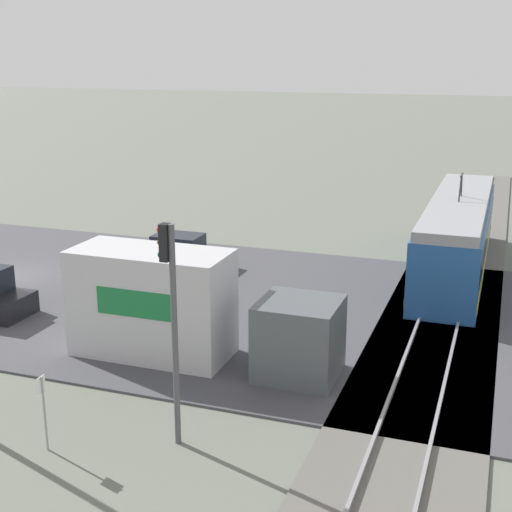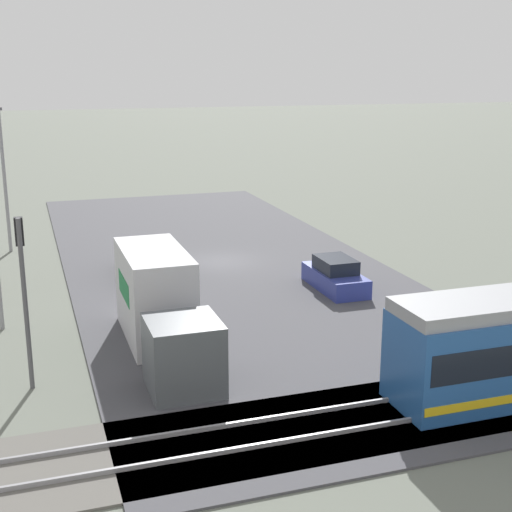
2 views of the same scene
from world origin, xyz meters
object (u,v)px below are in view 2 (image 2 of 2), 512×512
sedan_car_0 (335,276)px  traffic_light_pole (23,281)px  box_truck (161,307)px  pickup_truck (148,264)px  street_lamp_mid_block (4,170)px

sedan_car_0 → traffic_light_pole: traffic_light_pole is taller
traffic_light_pole → box_truck: bearing=-158.2°
pickup_truck → traffic_light_pole: size_ratio=0.89×
sedan_car_0 → street_lamp_mid_block: size_ratio=0.51×
traffic_light_pole → pickup_truck: bearing=-117.1°
pickup_truck → street_lamp_mid_block: street_lamp_mid_block is taller
sedan_car_0 → traffic_light_pole: size_ratio=0.73×
sedan_car_0 → street_lamp_mid_block: street_lamp_mid_block is taller
pickup_truck → traffic_light_pole: 13.75m
box_truck → sedan_car_0: (-9.59, -4.90, -1.03)m
sedan_car_0 → traffic_light_pole: 16.33m
traffic_light_pole → street_lamp_mid_block: 20.25m
box_truck → street_lamp_mid_block: bearing=-72.8°
box_truck → traffic_light_pole: size_ratio=1.52×
sedan_car_0 → street_lamp_mid_block: 20.68m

